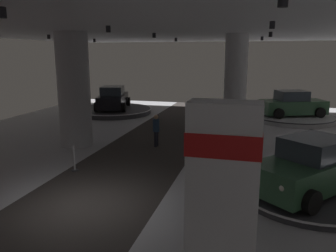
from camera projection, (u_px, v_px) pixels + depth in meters
ground at (83, 207)px, 10.15m from camera, size 24.00×44.00×0.06m
ceiling_with_spotlights at (72, 14)px, 8.97m from camera, size 24.00×44.00×0.39m
column_left at (74, 90)px, 16.32m from camera, size 1.56×1.56×5.50m
column_right at (235, 87)px, 17.75m from camera, size 1.18×1.18×5.50m
brand_sign_pylon at (221, 216)px, 5.35m from camera, size 1.27×0.65×3.82m
display_platform_deep_right at (292, 118)px, 23.10m from camera, size 5.60×5.60×0.32m
display_car_deep_right at (293, 104)px, 22.90m from camera, size 4.57×3.34×1.71m
display_platform_deep_left at (113, 111)px, 25.71m from camera, size 5.81×5.81×0.37m
display_car_deep_left at (113, 99)px, 25.48m from camera, size 3.03×4.52×1.71m
display_platform_mid_right at (308, 193)px, 10.77m from camera, size 4.57×4.57×0.23m
display_car_mid_right at (311, 167)px, 10.60m from camera, size 4.10×4.36×1.71m
visitor_walking_near at (156, 128)px, 16.43m from camera, size 0.32×0.32×1.59m
stanchion_a at (74, 162)px, 13.11m from camera, size 0.28×0.28×1.01m
stanchion_b at (194, 160)px, 13.35m from camera, size 0.28×0.28×1.01m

